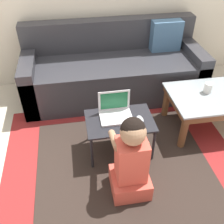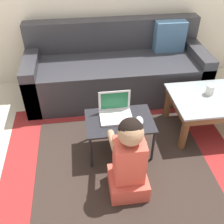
{
  "view_description": "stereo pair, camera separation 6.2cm",
  "coord_description": "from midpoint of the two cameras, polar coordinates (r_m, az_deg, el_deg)",
  "views": [
    {
      "loc": [
        -0.25,
        -1.79,
        1.88
      ],
      "look_at": [
        0.06,
        0.01,
        0.44
      ],
      "focal_mm": 42.0,
      "sensor_mm": 36.0,
      "label": 1
    },
    {
      "loc": [
        -0.19,
        -1.79,
        1.88
      ],
      "look_at": [
        0.06,
        0.01,
        0.44
      ],
      "focal_mm": 42.0,
      "sensor_mm": 36.0,
      "label": 2
    }
  ],
  "objects": [
    {
      "name": "cup_on_table",
      "position": [
        2.77,
        19.56,
        4.99
      ],
      "size": [
        0.08,
        0.08,
        0.1
      ],
      "color": "white",
      "rests_on": "coffee_table"
    },
    {
      "name": "ground_plane",
      "position": [
        2.6,
        -1.99,
        -7.82
      ],
      "size": [
        16.0,
        16.0,
        0.0
      ],
      "primitive_type": "plane",
      "color": "beige"
    },
    {
      "name": "laptop",
      "position": [
        2.35,
        0.03,
        -0.27
      ],
      "size": [
        0.29,
        0.21,
        0.22
      ],
      "color": "silver",
      "rests_on": "laptop_desk"
    },
    {
      "name": "couch",
      "position": [
        3.21,
        -0.16,
        8.97
      ],
      "size": [
        2.09,
        0.81,
        0.84
      ],
      "color": "#2D2D33",
      "rests_on": "ground_plane"
    },
    {
      "name": "person_seated",
      "position": [
        2.03,
        3.28,
        -10.5
      ],
      "size": [
        0.3,
        0.43,
        0.75
      ],
      "color": "#CC4C3D",
      "rests_on": "ground_plane"
    },
    {
      "name": "laptop_desk",
      "position": [
        2.36,
        0.92,
        -2.52
      ],
      "size": [
        0.6,
        0.4,
        0.38
      ],
      "color": "black",
      "rests_on": "ground_plane"
    },
    {
      "name": "computer_mouse",
      "position": [
        2.31,
        5.33,
        -1.7
      ],
      "size": [
        0.06,
        0.11,
        0.04
      ],
      "color": "#B2B7C1",
      "rests_on": "laptop_desk"
    },
    {
      "name": "area_rug",
      "position": [
        2.44,
        1.85,
        -11.93
      ],
      "size": [
        2.17,
        1.95,
        0.01
      ],
      "color": "maroon",
      "rests_on": "ground_plane"
    },
    {
      "name": "coffee_table",
      "position": [
        2.84,
        21.32,
        2.53
      ],
      "size": [
        0.97,
        0.61,
        0.4
      ],
      "color": "gray",
      "rests_on": "ground_plane"
    }
  ]
}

